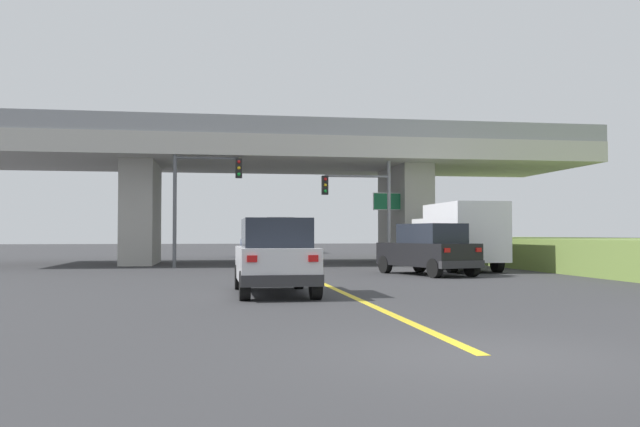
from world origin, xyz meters
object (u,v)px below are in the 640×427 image
suv_lead (275,256)px  traffic_signal_nearside (365,199)px  suv_crossing (428,249)px  highway_sign (389,209)px  semi_truck_distant (277,234)px  box_truck (458,235)px  sedan_oncoming (254,243)px  traffic_signal_farside (197,188)px

suv_lead → traffic_signal_nearside: (6.04, 15.69, 2.37)m
suv_crossing → highway_sign: (1.10, 10.18, 1.98)m
traffic_signal_nearside → highway_sign: size_ratio=1.33×
suv_lead → semi_truck_distant: bearing=84.6°
suv_crossing → box_truck: box_truck is taller
suv_lead → semi_truck_distant: (3.92, 41.35, 0.59)m
suv_lead → highway_sign: size_ratio=1.13×
suv_lead → box_truck: bearing=49.9°
traffic_signal_nearside → semi_truck_distant: traffic_signal_nearside is taller
sedan_oncoming → highway_sign: highway_sign is taller
traffic_signal_nearside → traffic_signal_farside: bearing=-176.2°
suv_lead → suv_crossing: same height
traffic_signal_nearside → semi_truck_distant: (-2.12, 25.66, -1.78)m
sedan_oncoming → highway_sign: bearing=-63.4°
box_truck → semi_truck_distant: semi_truck_distant is taller
box_truck → traffic_signal_farside: traffic_signal_farside is taller
box_truck → suv_crossing: bearing=-127.0°
traffic_signal_farside → semi_truck_distant: size_ratio=0.88×
traffic_signal_nearside → suv_crossing: bearing=-84.8°
sedan_oncoming → suv_lead: bearing=-92.4°
traffic_signal_farside → semi_truck_distant: traffic_signal_farside is taller
suv_lead → semi_truck_distant: 41.54m
box_truck → sedan_oncoming: 21.51m
traffic_signal_farside → highway_sign: (10.27, 2.75, -0.84)m
suv_lead → box_truck: box_truck is taller
suv_lead → suv_crossing: bearing=48.7°
sedan_oncoming → traffic_signal_farside: traffic_signal_farside is taller
sedan_oncoming → box_truck: bearing=-68.4°
traffic_signal_nearside → highway_sign: 2.87m
highway_sign → semi_truck_distant: highway_sign is taller
sedan_oncoming → suv_crossing: bearing=-76.8°
suv_crossing → box_truck: size_ratio=0.76×
suv_crossing → sedan_oncoming: bearing=86.1°
suv_lead → sedan_oncoming: 30.97m
semi_truck_distant → highway_sign: bearing=-80.5°
suv_lead → suv_crossing: (6.76, 7.69, -0.00)m
suv_crossing → suv_lead: bearing=-148.4°
suv_lead → highway_sign: bearing=66.3°
suv_crossing → box_truck: (2.46, 3.26, 0.55)m
sedan_oncoming → semi_truck_distant: 10.75m
traffic_signal_farside → semi_truck_distant: 27.07m
sedan_oncoming → traffic_signal_nearside: size_ratio=0.82×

